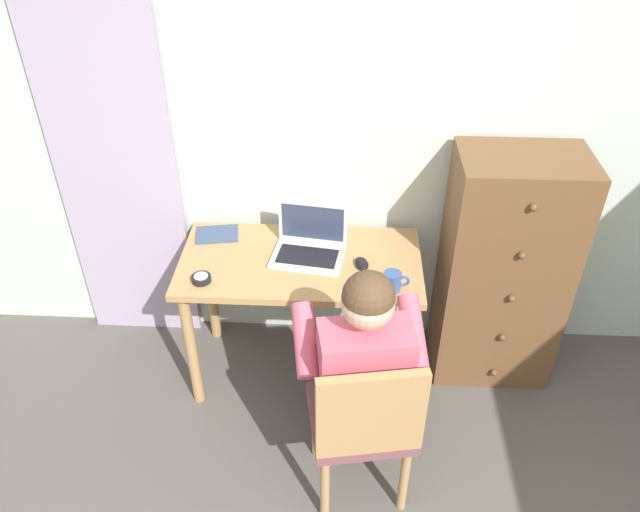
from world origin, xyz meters
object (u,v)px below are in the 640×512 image
(laptop, at_px, (310,244))
(coffee_mug, at_px, (393,281))
(person_seated, at_px, (359,358))
(desk, at_px, (301,279))
(computer_mouse, at_px, (362,263))
(chair, at_px, (364,422))
(dresser, at_px, (503,271))
(notebook_pad, at_px, (217,234))
(desk_clock, at_px, (201,279))

(laptop, distance_m, coffee_mug, 0.47)
(person_seated, bearing_deg, laptop, 111.20)
(desk, bearing_deg, laptop, 54.38)
(coffee_mug, bearing_deg, computer_mouse, 128.90)
(coffee_mug, bearing_deg, laptop, 146.14)
(desk, distance_m, chair, 0.82)
(person_seated, bearing_deg, chair, -81.29)
(dresser, height_order, notebook_pad, dresser)
(dresser, distance_m, coffee_mug, 0.68)
(computer_mouse, bearing_deg, laptop, 145.59)
(dresser, distance_m, laptop, 0.98)
(dresser, relative_size, chair, 1.44)
(computer_mouse, height_order, notebook_pad, computer_mouse)
(desk, bearing_deg, coffee_mug, -25.34)
(desk_clock, bearing_deg, desk, 22.90)
(desk, height_order, coffee_mug, coffee_mug)
(laptop, bearing_deg, chair, -71.46)
(computer_mouse, bearing_deg, coffee_mug, -65.45)
(person_seated, bearing_deg, desk, 116.55)
(desk, xyz_separation_m, chair, (0.31, -0.75, -0.14))
(computer_mouse, bearing_deg, notebook_pad, 148.78)
(coffee_mug, bearing_deg, desk_clock, 178.84)
(dresser, bearing_deg, notebook_pad, 177.00)
(desk, relative_size, dresser, 0.92)
(dresser, height_order, laptop, dresser)
(computer_mouse, bearing_deg, desk_clock, 177.26)
(dresser, xyz_separation_m, desk_clock, (-1.45, -0.30, 0.13))
(chair, bearing_deg, person_seated, 98.71)
(computer_mouse, bearing_deg, chair, -103.01)
(desk, bearing_deg, dresser, 6.33)
(dresser, xyz_separation_m, coffee_mug, (-0.58, -0.32, 0.16))
(computer_mouse, relative_size, desk_clock, 1.11)
(laptop, relative_size, notebook_pad, 1.77)
(person_seated, height_order, desk_clock, person_seated)
(computer_mouse, relative_size, notebook_pad, 0.48)
(desk, distance_m, computer_mouse, 0.33)
(person_seated, relative_size, desk_clock, 13.30)
(chair, distance_m, laptop, 0.90)
(desk, xyz_separation_m, dresser, (1.01, 0.11, 0.00))
(chair, relative_size, person_seated, 0.73)
(chair, distance_m, notebook_pad, 1.23)
(desk, relative_size, desk_clock, 12.95)
(dresser, distance_m, desk_clock, 1.49)
(desk, height_order, computer_mouse, computer_mouse)
(notebook_pad, bearing_deg, dresser, -12.16)
(dresser, height_order, coffee_mug, dresser)
(desk, distance_m, coffee_mug, 0.51)
(notebook_pad, height_order, coffee_mug, coffee_mug)
(laptop, bearing_deg, notebook_pad, 164.85)
(desk, xyz_separation_m, notebook_pad, (-0.44, 0.19, 0.12))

